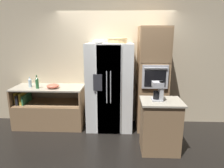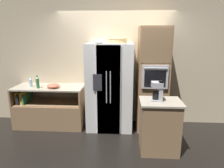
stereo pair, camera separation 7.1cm
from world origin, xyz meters
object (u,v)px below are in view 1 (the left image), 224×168
(fruit_bowl, at_px, (99,41))
(bottle_short, at_px, (30,83))
(mixing_bowl, at_px, (53,86))
(wicker_basket, at_px, (117,40))
(coffee_maker, at_px, (159,90))
(wall_oven, at_px, (152,79))
(refrigerator, at_px, (110,87))
(bottle_tall, at_px, (37,83))

(fruit_bowl, height_order, bottle_short, fruit_bowl)
(mixing_bowl, bearing_deg, wicker_basket, 5.15)
(mixing_bowl, bearing_deg, bottle_short, 172.15)
(coffee_maker, bearing_deg, mixing_bowl, 159.39)
(wall_oven, height_order, mixing_bowl, wall_oven)
(refrigerator, bearing_deg, wicker_basket, 13.89)
(fruit_bowl, relative_size, bottle_tall, 0.86)
(wall_oven, xyz_separation_m, coffee_maker, (-0.03, -0.89, 0.01))
(refrigerator, distance_m, bottle_tall, 1.52)
(refrigerator, xyz_separation_m, mixing_bowl, (-1.20, -0.08, 0.03))
(wicker_basket, bearing_deg, wall_oven, -0.91)
(coffee_maker, bearing_deg, bottle_short, 161.83)
(fruit_bowl, xyz_separation_m, coffee_maker, (1.08, -0.79, -0.77))
(refrigerator, distance_m, bottle_short, 1.72)
(wall_oven, distance_m, wicker_basket, 1.09)
(mixing_bowl, xyz_separation_m, coffee_maker, (2.06, -0.78, 0.15))
(fruit_bowl, bearing_deg, refrigerator, 17.54)
(fruit_bowl, bearing_deg, wicker_basket, 16.03)
(bottle_short, distance_m, coffee_maker, 2.72)
(refrigerator, xyz_separation_m, bottle_short, (-1.71, -0.01, 0.09))
(mixing_bowl, height_order, coffee_maker, coffee_maker)
(bottle_short, xyz_separation_m, mixing_bowl, (0.52, -0.07, -0.05))
(refrigerator, relative_size, wicker_basket, 4.55)
(fruit_bowl, bearing_deg, bottle_short, 177.88)
(bottle_tall, relative_size, mixing_bowl, 1.09)
(fruit_bowl, height_order, bottle_tall, fruit_bowl)
(bottle_short, relative_size, mixing_bowl, 0.87)
(wall_oven, distance_m, bottle_tall, 2.41)
(fruit_bowl, bearing_deg, coffee_maker, -36.23)
(bottle_tall, bearing_deg, refrigerator, 4.28)
(mixing_bowl, bearing_deg, wall_oven, 3.01)
(bottle_tall, relative_size, coffee_maker, 0.88)
(refrigerator, relative_size, wall_oven, 0.85)
(mixing_bowl, bearing_deg, refrigerator, 4.00)
(wicker_basket, xyz_separation_m, mixing_bowl, (-1.35, -0.12, -0.94))
(wicker_basket, bearing_deg, fruit_bowl, -163.97)
(refrigerator, height_order, mixing_bowl, refrigerator)
(bottle_tall, xyz_separation_m, coffee_maker, (2.38, -0.75, 0.07))
(mixing_bowl, distance_m, coffee_maker, 2.21)
(wall_oven, bearing_deg, bottle_tall, -176.68)
(fruit_bowl, bearing_deg, mixing_bowl, -179.07)
(refrigerator, relative_size, coffee_maker, 5.72)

